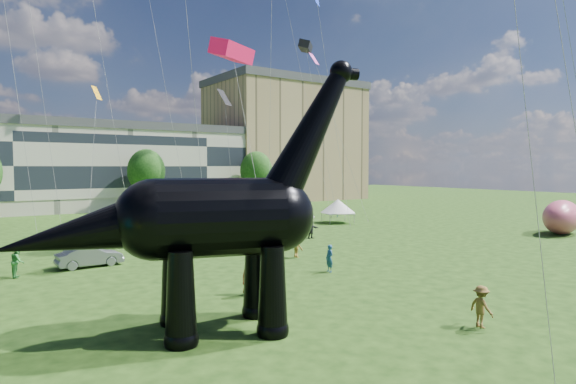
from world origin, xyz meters
TOP-DOWN VIEW (x-y plane):
  - ground at (0.00, 0.00)m, footprint 220.00×220.00m
  - terrace_row at (-8.00, 62.00)m, footprint 78.00×11.00m
  - apartment_block at (40.00, 65.00)m, footprint 28.00×18.00m
  - tree_mid_right at (8.00, 53.00)m, footprint 5.20×5.20m
  - tree_far_right at (26.00, 53.00)m, footprint 5.20×5.20m
  - dinosaur_sculpture at (-6.27, 2.98)m, footprint 13.67×5.86m
  - car_grey at (-7.24, 18.35)m, footprint 4.08×1.62m
  - car_white at (1.64, 23.45)m, footprint 5.93×3.82m
  - car_dark at (4.24, 24.41)m, footprint 2.03×4.79m
  - gazebo_near at (15.97, 27.60)m, footprint 4.71×4.71m
  - gazebo_far at (21.72, 27.78)m, footprint 5.01×5.01m
  - inflatable_pink at (33.36, 8.64)m, footprint 7.15×5.06m
  - visitors at (-1.99, 14.67)m, footprint 52.86×36.57m

SIDE VIEW (x-z plane):
  - ground at x=0.00m, z-range 0.00..0.00m
  - car_grey at x=-7.24m, z-range 0.00..1.32m
  - car_dark at x=4.24m, z-range 0.00..1.38m
  - car_white at x=1.64m, z-range 0.00..1.52m
  - visitors at x=-1.99m, z-range -0.07..1.82m
  - inflatable_pink at x=33.36m, z-range 0.00..3.23m
  - gazebo_near at x=15.97m, z-range 0.51..3.01m
  - gazebo_far at x=21.72m, z-range 0.55..3.27m
  - dinosaur_sculpture at x=-6.27m, z-range -1.38..9.86m
  - terrace_row at x=-8.00m, z-range 0.00..12.00m
  - tree_mid_right at x=8.00m, z-range 1.57..11.01m
  - tree_far_right at x=26.00m, z-range 1.57..11.01m
  - apartment_block at x=40.00m, z-range 0.00..22.00m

